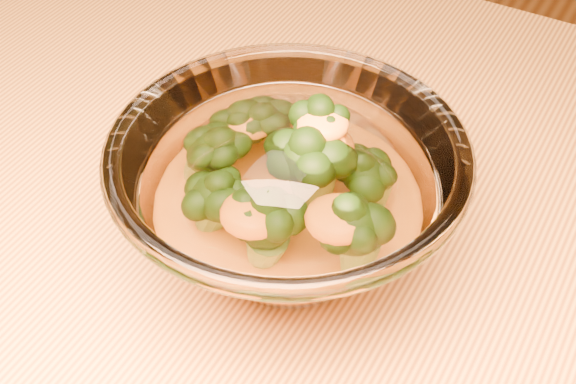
{
  "coord_description": "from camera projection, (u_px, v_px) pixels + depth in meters",
  "views": [
    {
      "loc": [
        0.27,
        -0.34,
        1.19
      ],
      "look_at": [
        0.08,
        -0.01,
        0.81
      ],
      "focal_mm": 50.0,
      "sensor_mm": 36.0,
      "label": 1
    }
  ],
  "objects": [
    {
      "name": "table",
      "position": [
        214.0,
        293.0,
        0.68
      ],
      "size": [
        1.2,
        0.8,
        0.75
      ],
      "color": "gold",
      "rests_on": "ground"
    },
    {
      "name": "broccoli_heap",
      "position": [
        288.0,
        179.0,
        0.53
      ],
      "size": [
        0.15,
        0.13,
        0.08
      ],
      "color": "black",
      "rests_on": "cheese_sauce"
    },
    {
      "name": "glass_bowl",
      "position": [
        288.0,
        198.0,
        0.54
      ],
      "size": [
        0.24,
        0.24,
        0.11
      ],
      "color": "white",
      "rests_on": "table"
    },
    {
      "name": "cheese_sauce",
      "position": [
        288.0,
        220.0,
        0.56
      ],
      "size": [
        0.13,
        0.13,
        0.04
      ],
      "primitive_type": "ellipsoid",
      "color": "orange",
      "rests_on": "glass_bowl"
    }
  ]
}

